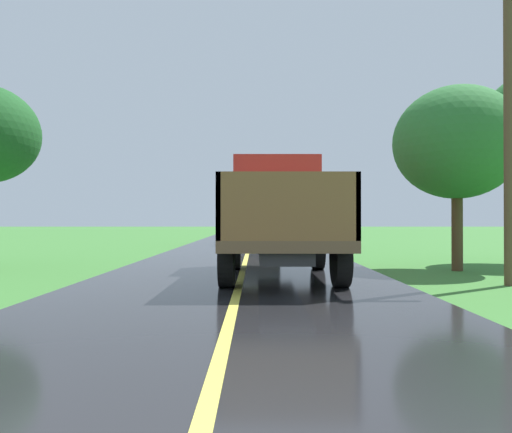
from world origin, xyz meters
TOP-DOWN VIEW (x-y plane):
  - banana_truck_near at (0.84, 10.30)m, footprint 2.38×5.82m
  - banana_truck_far at (0.32, 26.36)m, footprint 2.38×5.81m
  - utility_pole_roadside at (5.39, 8.70)m, footprint 1.88×0.20m
  - roadside_tree_mid_right at (5.53, 11.61)m, footprint 3.25×3.25m

SIDE VIEW (x-z plane):
  - banana_truck_near at x=0.84m, z-range 0.07..2.87m
  - banana_truck_far at x=0.32m, z-range 0.07..2.87m
  - roadside_tree_mid_right at x=5.53m, z-range 0.92..5.71m
  - utility_pole_roadside at x=5.39m, z-range 0.28..7.93m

